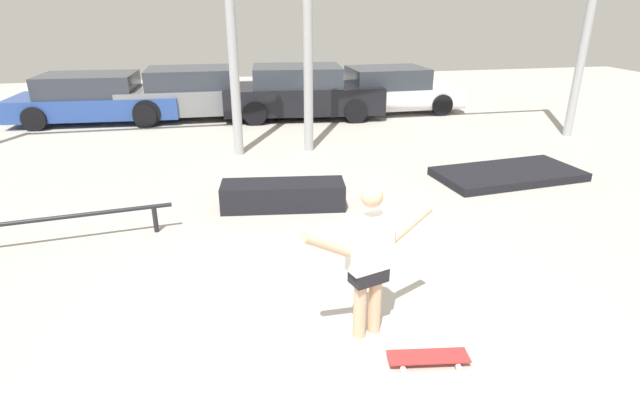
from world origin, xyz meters
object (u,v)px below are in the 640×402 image
object	(u,v)px
manual_pad	(508,174)
parked_car_grey	(196,94)
grind_box	(283,195)
parked_car_black	(302,93)
grind_rail	(67,221)
parked_car_white	(390,91)
skateboarder	(369,257)
parked_car_blue	(95,99)
skateboard	(428,357)

from	to	relation	value
manual_pad	parked_car_grey	bearing A→B (deg)	132.17
grind_box	parked_car_grey	world-z (taller)	parked_car_grey
grind_box	parked_car_black	xyz separation A→B (m)	(1.40, 6.56, 0.47)
grind_rail	parked_car_white	xyz separation A→B (m)	(7.13, 7.45, 0.28)
manual_pad	skateboarder	bearing A→B (deg)	-134.52
manual_pad	grind_rail	world-z (taller)	grind_rail
parked_car_blue	grind_rail	bearing A→B (deg)	-78.28
parked_car_blue	parked_car_grey	bearing A→B (deg)	2.43
parked_car_blue	skateboarder	bearing A→B (deg)	-63.09
parked_car_blue	parked_car_grey	world-z (taller)	parked_car_grey
parked_car_blue	parked_car_grey	size ratio (longest dim) A/B	1.07
parked_car_black	manual_pad	bearing A→B (deg)	-58.04
parked_car_blue	grind_box	bearing A→B (deg)	-56.07
skateboard	parked_car_black	size ratio (longest dim) A/B	0.17
grind_box	manual_pad	world-z (taller)	grind_box
grind_rail	parked_car_black	bearing A→B (deg)	58.44
manual_pad	parked_car_black	bearing A→B (deg)	116.17
parked_car_white	skateboarder	bearing A→B (deg)	-111.18
grind_box	grind_rail	xyz separation A→B (m)	(-3.05, -0.68, 0.13)
parked_car_blue	parked_car_grey	xyz separation A→B (m)	(2.67, -0.04, 0.06)
parked_car_blue	parked_car_black	xyz separation A→B (m)	(5.59, -0.53, 0.07)
skateboarder	parked_car_white	size ratio (longest dim) A/B	0.40
grind_box	parked_car_grey	xyz separation A→B (m)	(-1.52, 7.05, 0.46)
grind_box	parked_car_grey	bearing A→B (deg)	102.15
grind_box	skateboarder	bearing A→B (deg)	-83.42
skateboard	grind_box	distance (m)	4.05
grind_box	parked_car_grey	distance (m)	7.23
grind_rail	parked_car_black	xyz separation A→B (m)	(4.45, 7.25, 0.34)
parked_car_white	parked_car_blue	bearing A→B (deg)	176.47
skateboard	manual_pad	xyz separation A→B (m)	(3.51, 4.55, 0.01)
parked_car_grey	parked_car_black	xyz separation A→B (m)	(2.92, -0.49, 0.01)
skateboarder	parked_car_black	xyz separation A→B (m)	(1.01, 9.99, -0.19)
manual_pad	parked_car_blue	distance (m)	10.74
grind_box	grind_rail	bearing A→B (deg)	-167.39
grind_rail	parked_car_blue	size ratio (longest dim) A/B	0.61
skateboard	parked_car_white	world-z (taller)	parked_car_white
parked_car_grey	parked_car_white	xyz separation A→B (m)	(5.60, -0.28, -0.06)
parked_car_black	parked_car_grey	bearing A→B (deg)	176.30
parked_car_grey	grind_box	bearing A→B (deg)	-77.36
parked_car_blue	parked_car_white	bearing A→B (deg)	1.10
skateboarder	skateboard	world-z (taller)	skateboarder
skateboarder	manual_pad	bearing A→B (deg)	28.09
parked_car_grey	parked_car_blue	bearing A→B (deg)	179.57
skateboarder	grind_rail	size ratio (longest dim) A/B	0.58
grind_rail	parked_car_blue	xyz separation A→B (m)	(-1.14, 7.78, 0.28)
manual_pad	parked_car_white	size ratio (longest dim) A/B	0.67
grind_box	parked_car_white	xyz separation A→B (m)	(4.08, 6.77, 0.41)
grind_rail	parked_car_blue	distance (m)	7.86
manual_pad	parked_car_grey	world-z (taller)	parked_car_grey
grind_rail	parked_car_black	size ratio (longest dim) A/B	0.61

